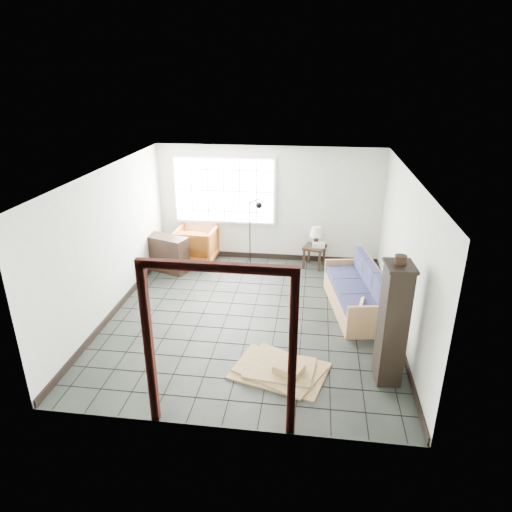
# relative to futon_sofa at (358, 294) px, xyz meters

# --- Properties ---
(ground) EXTENTS (5.50, 5.50, 0.00)m
(ground) POSITION_rel_futon_sofa_xyz_m (-1.89, -0.51, -0.32)
(ground) COLOR black
(ground) RESTS_ON ground
(room_shell) EXTENTS (5.02, 5.52, 2.61)m
(room_shell) POSITION_rel_futon_sofa_xyz_m (-1.89, -0.48, 1.36)
(room_shell) COLOR beige
(room_shell) RESTS_ON ground
(window_panel) EXTENTS (2.32, 0.08, 1.52)m
(window_panel) POSITION_rel_futon_sofa_xyz_m (-2.89, 2.19, 1.28)
(window_panel) COLOR silver
(window_panel) RESTS_ON ground
(doorway_trim) EXTENTS (1.80, 0.08, 2.20)m
(doorway_trim) POSITION_rel_futon_sofa_xyz_m (-1.89, -3.21, 1.06)
(doorway_trim) COLOR #340F0B
(doorway_trim) RESTS_ON ground
(futon_sofa) EXTENTS (1.09, 2.10, 0.88)m
(futon_sofa) POSITION_rel_futon_sofa_xyz_m (0.00, 0.00, 0.00)
(futon_sofa) COLOR olive
(futon_sofa) RESTS_ON ground
(armchair) EXTENTS (0.90, 0.85, 0.89)m
(armchair) POSITION_rel_futon_sofa_xyz_m (-3.49, 1.89, 0.13)
(armchair) COLOR #955A15
(armchair) RESTS_ON ground
(side_table) EXTENTS (0.56, 0.56, 0.49)m
(side_table) POSITION_rel_futon_sofa_xyz_m (-0.82, 1.89, 0.08)
(side_table) COLOR black
(side_table) RESTS_ON ground
(table_lamp) EXTENTS (0.33, 0.33, 0.43)m
(table_lamp) POSITION_rel_futon_sofa_xyz_m (-0.80, 1.94, 0.47)
(table_lamp) COLOR black
(table_lamp) RESTS_ON side_table
(projector) EXTENTS (0.29, 0.22, 0.10)m
(projector) POSITION_rel_futon_sofa_xyz_m (-0.74, 1.87, 0.22)
(projector) COLOR silver
(projector) RESTS_ON side_table
(floor_lamp) EXTENTS (0.44, 0.37, 1.65)m
(floor_lamp) POSITION_rel_futon_sofa_xyz_m (-2.11, 1.49, 0.56)
(floor_lamp) COLOR black
(floor_lamp) RESTS_ON ground
(console_shelf) EXTENTS (1.08, 0.71, 0.78)m
(console_shelf) POSITION_rel_futon_sofa_xyz_m (-4.04, 1.28, 0.07)
(console_shelf) COLOR black
(console_shelf) RESTS_ON ground
(tall_shelf) EXTENTS (0.41, 0.51, 1.78)m
(tall_shelf) POSITION_rel_futon_sofa_xyz_m (0.26, -1.99, 0.58)
(tall_shelf) COLOR black
(tall_shelf) RESTS_ON ground
(pot) EXTENTS (0.21, 0.21, 0.12)m
(pot) POSITION_rel_futon_sofa_xyz_m (0.26, -1.97, 1.52)
(pot) COLOR black
(pot) RESTS_ON tall_shelf
(open_box) EXTENTS (1.01, 0.63, 0.53)m
(open_box) POSITION_rel_futon_sofa_xyz_m (0.26, -0.76, -0.13)
(open_box) COLOR brown
(open_box) RESTS_ON ground
(cardboard_pile) EXTENTS (1.52, 1.28, 0.19)m
(cardboard_pile) POSITION_rel_futon_sofa_xyz_m (-1.24, -2.05, -0.27)
(cardboard_pile) COLOR brown
(cardboard_pile) RESTS_ON ground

